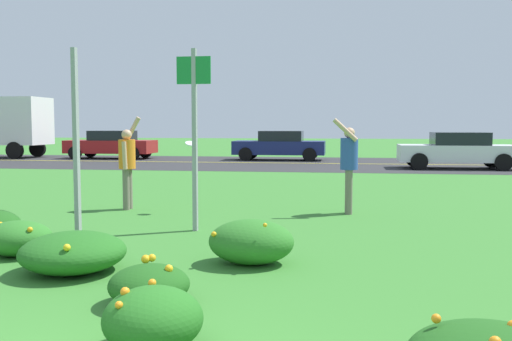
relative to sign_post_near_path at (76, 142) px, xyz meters
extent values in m
plane|color=#387A2D|center=(2.51, 5.84, -1.47)|extent=(120.00, 120.00, 0.00)
cube|color=#2D2D30|center=(2.51, 17.42, -1.46)|extent=(120.00, 9.91, 0.01)
cube|color=yellow|center=(2.51, 17.42, -1.46)|extent=(120.00, 0.16, 0.00)
ellipsoid|color=#2D7526|center=(3.01, -1.43, -1.19)|extent=(1.08, 0.89, 0.56)
sphere|color=gold|center=(3.24, -1.80, -0.91)|extent=(0.05, 0.05, 0.05)
sphere|color=gold|center=(2.86, -1.60, -1.13)|extent=(0.06, 0.06, 0.06)
sphere|color=gold|center=(2.81, -1.35, -0.99)|extent=(0.08, 0.08, 0.08)
sphere|color=gold|center=(2.59, -1.66, -1.06)|extent=(0.07, 0.07, 0.07)
sphere|color=gold|center=(3.08, -1.59, -1.07)|extent=(0.07, 0.07, 0.07)
ellipsoid|color=#23661E|center=(2.71, -4.26, -1.22)|extent=(0.78, 0.77, 0.49)
sphere|color=orange|center=(2.53, -4.50, -1.04)|extent=(0.06, 0.06, 0.06)
sphere|color=orange|center=(2.70, -4.40, -1.11)|extent=(0.08, 0.08, 0.08)
sphere|color=orange|center=(2.51, -4.31, -1.00)|extent=(0.07, 0.07, 0.07)
sphere|color=orange|center=(2.63, -4.05, -1.00)|extent=(0.07, 0.07, 0.07)
ellipsoid|color=#23661E|center=(1.00, -2.15, -1.23)|extent=(1.24, 1.26, 0.47)
sphere|color=yellow|center=(0.80, -2.23, -1.17)|extent=(0.08, 0.08, 0.08)
sphere|color=yellow|center=(1.17, -2.64, -1.06)|extent=(0.08, 0.08, 0.08)
sphere|color=yellow|center=(0.50, -2.02, -1.12)|extent=(0.06, 0.06, 0.06)
ellipsoid|color=#2D7526|center=(-0.13, -1.47, -1.23)|extent=(0.91, 0.80, 0.47)
sphere|color=gold|center=(-0.44, -1.37, -1.08)|extent=(0.08, 0.08, 0.08)
sphere|color=gold|center=(0.16, -1.66, -1.07)|extent=(0.07, 0.07, 0.07)
ellipsoid|color=#1E5619|center=(2.30, -3.19, -1.27)|extent=(0.79, 0.80, 0.38)
sphere|color=gold|center=(2.00, -3.17, -1.23)|extent=(0.08, 0.08, 0.08)
sphere|color=gold|center=(2.24, -2.92, -1.07)|extent=(0.08, 0.08, 0.08)
sphere|color=gold|center=(2.47, -3.35, -1.19)|extent=(0.06, 0.06, 0.06)
sphere|color=gold|center=(2.51, -3.22, -1.10)|extent=(0.08, 0.08, 0.08)
sphere|color=gold|center=(2.33, -2.88, -1.25)|extent=(0.05, 0.05, 0.05)
sphere|color=gold|center=(2.18, -3.42, -1.24)|extent=(0.06, 0.06, 0.06)
sphere|color=gold|center=(2.18, -2.95, -1.08)|extent=(0.09, 0.09, 0.09)
sphere|color=orange|center=(4.78, -4.47, -1.03)|extent=(0.07, 0.07, 0.07)
cube|color=#93969B|center=(0.00, 0.00, 0.00)|extent=(0.07, 0.10, 2.93)
cube|color=#93969B|center=(1.74, 0.63, 0.02)|extent=(0.07, 0.10, 2.97)
cube|color=#197F38|center=(1.74, 0.60, 1.15)|extent=(0.56, 0.03, 0.44)
cylinder|color=orange|center=(-0.25, 2.73, -0.32)|extent=(0.34, 0.34, 0.60)
sphere|color=tan|center=(-0.25, 2.73, 0.08)|extent=(0.21, 0.21, 0.21)
cylinder|color=#726B5B|center=(-0.25, 2.82, -1.04)|extent=(0.14, 0.14, 0.84)
cylinder|color=#726B5B|center=(-0.25, 2.65, -1.04)|extent=(0.14, 0.14, 0.84)
cylinder|color=tan|center=(-0.20, 2.93, 0.18)|extent=(0.36, 0.10, 0.53)
cylinder|color=tan|center=(-0.23, 2.54, -0.34)|extent=(0.11, 0.09, 0.57)
cylinder|color=#2D4C9E|center=(4.25, 2.85, -0.29)|extent=(0.34, 0.34, 0.62)
sphere|color=tan|center=(4.25, 2.85, 0.12)|extent=(0.21, 0.21, 0.21)
cylinder|color=#726B5B|center=(4.25, 2.76, -1.03)|extent=(0.14, 0.14, 0.87)
cylinder|color=#726B5B|center=(4.25, 2.93, -1.03)|extent=(0.14, 0.14, 0.87)
cylinder|color=tan|center=(4.17, 2.65, 0.18)|extent=(0.49, 0.10, 0.46)
cylinder|color=tan|center=(4.23, 3.04, -0.31)|extent=(0.11, 0.09, 0.58)
cylinder|color=white|center=(1.15, 2.58, -0.10)|extent=(0.25, 0.24, 0.13)
torus|color=white|center=(1.15, 2.58, -0.10)|extent=(0.25, 0.24, 0.14)
cube|color=silver|center=(8.60, 15.19, -0.85)|extent=(4.50, 1.82, 0.66)
cube|color=black|center=(8.70, 15.19, -0.28)|extent=(2.10, 1.64, 0.52)
cylinder|color=black|center=(7.05, 14.30, -1.14)|extent=(0.66, 0.22, 0.66)
cylinder|color=black|center=(7.05, 16.08, -1.14)|extent=(0.66, 0.22, 0.66)
cylinder|color=black|center=(10.15, 14.30, -1.14)|extent=(0.66, 0.22, 0.66)
cylinder|color=black|center=(10.15, 16.08, -1.14)|extent=(0.66, 0.22, 0.66)
cube|color=navy|center=(0.98, 19.65, -0.85)|extent=(4.50, 1.82, 0.66)
cube|color=black|center=(1.08, 19.65, -0.28)|extent=(2.10, 1.64, 0.52)
cylinder|color=black|center=(-0.57, 18.76, -1.14)|extent=(0.66, 0.22, 0.66)
cylinder|color=black|center=(-0.57, 20.54, -1.14)|extent=(0.66, 0.22, 0.66)
cylinder|color=black|center=(2.53, 18.76, -1.14)|extent=(0.66, 0.22, 0.66)
cylinder|color=black|center=(2.53, 20.54, -1.14)|extent=(0.66, 0.22, 0.66)
cube|color=maroon|center=(-7.83, 19.65, -0.85)|extent=(4.50, 1.82, 0.66)
cube|color=black|center=(-7.73, 19.65, -0.28)|extent=(2.10, 1.64, 0.52)
cylinder|color=black|center=(-9.38, 18.76, -1.14)|extent=(0.66, 0.22, 0.66)
cylinder|color=black|center=(-9.38, 20.54, -1.14)|extent=(0.66, 0.22, 0.66)
cylinder|color=black|center=(-6.28, 18.76, -1.14)|extent=(0.66, 0.22, 0.66)
cylinder|color=black|center=(-6.28, 20.54, -1.14)|extent=(0.66, 0.22, 0.66)
cube|color=silver|center=(-13.87, 19.65, 0.48)|extent=(4.60, 2.30, 2.50)
cylinder|color=black|center=(-12.58, 18.55, -1.03)|extent=(0.88, 0.26, 0.88)
cylinder|color=black|center=(-12.58, 20.75, -1.03)|extent=(0.88, 0.26, 0.88)
camera|label=1|loc=(4.15, -8.36, 0.27)|focal=39.86mm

